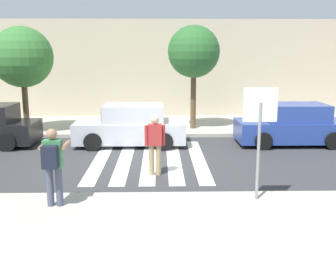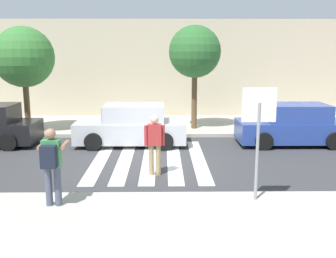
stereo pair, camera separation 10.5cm
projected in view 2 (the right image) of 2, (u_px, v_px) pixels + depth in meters
ground_plane at (149, 161)px, 12.63m from camera, size 120.00×120.00×0.00m
sidewalk_far at (154, 125)px, 18.51m from camera, size 60.00×4.80×0.14m
building_facade_far at (155, 68)px, 22.35m from camera, size 56.00×4.00×5.12m
crosswalk_stripe_0 at (101, 160)px, 12.81m from camera, size 0.44×5.20×0.01m
crosswalk_stripe_1 at (125, 160)px, 12.82m from camera, size 0.44×5.20×0.01m
crosswalk_stripe_2 at (150, 160)px, 12.83m from camera, size 0.44×5.20×0.01m
crosswalk_stripe_3 at (174, 159)px, 12.84m from camera, size 0.44×5.20×0.01m
crosswalk_stripe_4 at (198, 159)px, 12.85m from camera, size 0.44×5.20×0.01m
stop_sign at (259, 119)px, 8.66m from camera, size 0.76×0.08×2.56m
photographer_with_backpack at (51, 160)px, 8.43m from camera, size 0.58×0.84×1.72m
pedestrian_crossing at (155, 142)px, 11.05m from camera, size 0.58×0.26×1.72m
parked_car_silver at (132, 126)px, 14.74m from camera, size 4.10×1.92×1.55m
parked_car_blue at (293, 126)px, 14.82m from camera, size 4.10×1.92×1.55m
street_tree_west at (24, 57)px, 16.09m from camera, size 2.49×2.49×4.36m
street_tree_center at (195, 52)px, 16.78m from camera, size 2.24×2.24×4.46m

